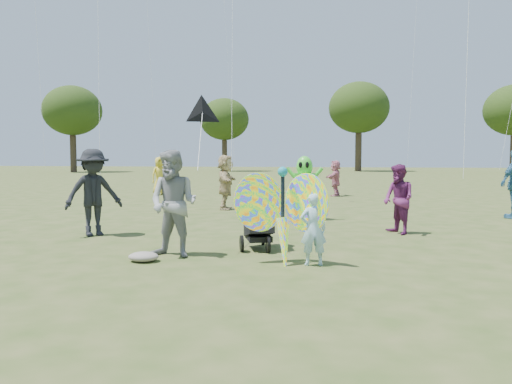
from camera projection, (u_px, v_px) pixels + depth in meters
ground at (250, 275)px, 7.24m from camera, size 160.00×160.00×0.00m
child_girl at (313, 229)px, 7.83m from camera, size 0.48×0.38×1.15m
adult_man at (174, 204)px, 8.50m from camera, size 1.00×0.84×1.83m
grey_bag at (144, 257)px, 8.15m from camera, size 0.50×0.41×0.16m
crowd_b at (93, 193)px, 10.78m from camera, size 1.36×1.35×1.88m
crowd_d at (226, 182)px, 16.22m from camera, size 0.76×1.71×1.78m
crowd_e at (399, 199)px, 11.03m from camera, size 0.90×0.95×1.55m
crowd_g at (160, 176)px, 22.57m from camera, size 0.97×1.00×1.73m
crowd_j at (335, 178)px, 21.89m from camera, size 0.80×1.53×1.57m
jogging_stroller at (259, 216)px, 9.28m from camera, size 0.73×1.13×1.09m
butterfly_kite at (283, 215)px, 7.93m from camera, size 1.74×0.75×1.76m
delta_kite_rig at (202, 113)px, 10.65m from camera, size 1.04×2.52×1.60m
alien_kite at (304, 184)px, 13.55m from camera, size 1.12×0.69×1.74m
tree_line at (377, 106)px, 50.11m from camera, size 91.78×33.60×10.79m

